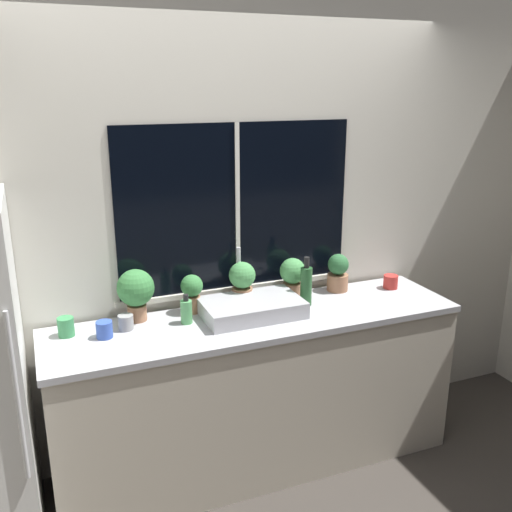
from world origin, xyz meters
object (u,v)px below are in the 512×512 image
(sink, at_px, (251,307))
(potted_plant_center, at_px, (242,281))
(potted_plant_far_left, at_px, (136,290))
(potted_plant_right, at_px, (293,276))
(mug_green, at_px, (66,327))
(mug_blue, at_px, (104,330))
(potted_plant_left, at_px, (192,291))
(mug_grey, at_px, (126,322))
(potted_plant_far_right, at_px, (338,272))
(soap_bottle, at_px, (186,311))
(mug_red, at_px, (391,282))
(bottle_tall, at_px, (306,285))

(sink, height_order, potted_plant_center, sink)
(potted_plant_far_left, relative_size, potted_plant_right, 1.19)
(mug_green, height_order, mug_blue, mug_green)
(potted_plant_right, bearing_deg, potted_plant_left, -180.00)
(potted_plant_center, relative_size, mug_grey, 3.22)
(potted_plant_center, xyz_separation_m, mug_green, (-0.97, -0.06, -0.09))
(mug_grey, bearing_deg, mug_green, 173.23)
(potted_plant_far_right, bearing_deg, soap_bottle, -172.20)
(mug_red, bearing_deg, sink, -175.49)
(potted_plant_left, bearing_deg, potted_plant_center, 0.00)
(potted_plant_far_right, distance_m, mug_blue, 1.43)
(mug_red, bearing_deg, mug_green, 179.22)
(potted_plant_right, bearing_deg, bottle_tall, -82.80)
(mug_blue, bearing_deg, mug_green, 152.46)
(potted_plant_far_left, distance_m, mug_red, 1.56)
(sink, bearing_deg, mug_green, 173.95)
(potted_plant_left, height_order, soap_bottle, potted_plant_left)
(potted_plant_center, height_order, mug_blue, potted_plant_center)
(mug_blue, bearing_deg, mug_grey, 26.26)
(sink, height_order, mug_blue, sink)
(potted_plant_far_right, distance_m, bottle_tall, 0.32)
(potted_plant_right, xyz_separation_m, mug_green, (-1.29, -0.06, -0.08))
(potted_plant_far_left, xyz_separation_m, mug_blue, (-0.19, -0.16, -0.13))
(potted_plant_left, xyz_separation_m, potted_plant_center, (0.30, 0.00, 0.02))
(bottle_tall, xyz_separation_m, mug_green, (-1.31, 0.08, -0.07))
(mug_green, bearing_deg, potted_plant_far_left, 9.82)
(potted_plant_left, distance_m, mug_green, 0.68)
(bottle_tall, bearing_deg, sink, -175.95)
(potted_plant_far_left, xyz_separation_m, potted_plant_far_right, (1.23, 0.00, -0.06))
(potted_plant_left, distance_m, potted_plant_far_right, 0.92)
(soap_bottle, xyz_separation_m, mug_grey, (-0.31, 0.04, -0.03))
(sink, bearing_deg, soap_bottle, 175.19)
(mug_blue, bearing_deg, potted_plant_center, 11.06)
(mug_grey, bearing_deg, potted_plant_far_left, 51.66)
(mug_green, relative_size, mug_red, 1.11)
(potted_plant_far_left, xyz_separation_m, mug_red, (1.55, -0.09, -0.13))
(potted_plant_left, xyz_separation_m, mug_blue, (-0.50, -0.16, -0.08))
(potted_plant_center, xyz_separation_m, soap_bottle, (-0.37, -0.14, -0.07))
(soap_bottle, bearing_deg, bottle_tall, -0.47)
(sink, xyz_separation_m, soap_bottle, (-0.36, 0.03, 0.02))
(bottle_tall, bearing_deg, potted_plant_far_right, 26.12)
(sink, bearing_deg, potted_plant_far_left, 164.36)
(potted_plant_far_right, height_order, mug_green, potted_plant_far_right)
(potted_plant_center, xyz_separation_m, mug_blue, (-0.80, -0.16, -0.10))
(potted_plant_center, bearing_deg, potted_plant_right, -0.00)
(potted_plant_center, bearing_deg, potted_plant_far_right, -0.00)
(bottle_tall, bearing_deg, potted_plant_left, 167.37)
(potted_plant_center, xyz_separation_m, potted_plant_right, (0.32, -0.00, -0.01))
(potted_plant_left, distance_m, soap_bottle, 0.16)
(sink, distance_m, soap_bottle, 0.36)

